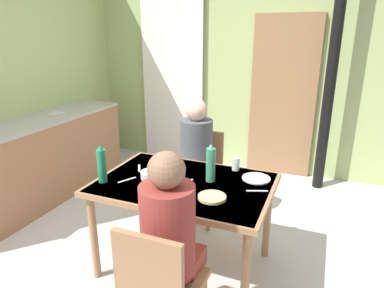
{
  "coord_description": "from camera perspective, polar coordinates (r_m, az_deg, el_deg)",
  "views": [
    {
      "loc": [
        1.22,
        -2.13,
        1.79
      ],
      "look_at": [
        0.3,
        0.12,
        0.98
      ],
      "focal_mm": 31.73,
      "sensor_mm": 36.0,
      "label": 1
    }
  ],
  "objects": [
    {
      "name": "water_bottle_green_far",
      "position": [
        2.56,
        -14.94,
        -3.39
      ],
      "size": [
        0.07,
        0.07,
        0.29
      ],
      "color": "#1D7D51",
      "rests_on": "dining_table"
    },
    {
      "name": "ground_plane",
      "position": [
        3.04,
        -6.42,
        -17.89
      ],
      "size": [
        5.92,
        5.92,
        0.0
      ],
      "primitive_type": "plane",
      "color": "#BABCB9"
    },
    {
      "name": "door_wooden",
      "position": [
        4.43,
        14.99,
        7.49
      ],
      "size": [
        0.8,
        0.05,
        2.0
      ],
      "primitive_type": "cube",
      "color": "#916945",
      "rests_on": "ground_plane"
    },
    {
      "name": "drinking_glass_by_near_diner",
      "position": [
        2.73,
        7.37,
        -3.31
      ],
      "size": [
        0.06,
        0.06,
        0.11
      ],
      "primitive_type": "cylinder",
      "color": "silver",
      "rests_on": "dining_table"
    },
    {
      "name": "chair_near_diner",
      "position": [
        1.97,
        -5.58,
        -22.64
      ],
      "size": [
        0.4,
        0.4,
        0.87
      ],
      "color": "#9A6D49",
      "rests_on": "ground_plane"
    },
    {
      "name": "water_bottle_green_near",
      "position": [
        2.49,
        3.16,
        -3.33
      ],
      "size": [
        0.07,
        0.07,
        0.29
      ],
      "color": "#388B67",
      "rests_on": "dining_table"
    },
    {
      "name": "serving_bowl_center",
      "position": [
        2.59,
        -6.75,
        -5.17
      ],
      "size": [
        0.17,
        0.17,
        0.05
      ],
      "primitive_type": "cylinder",
      "color": "silver",
      "rests_on": "dining_table"
    },
    {
      "name": "dining_table",
      "position": [
        2.56,
        -1.29,
        -7.95
      ],
      "size": [
        1.28,
        0.88,
        0.73
      ],
      "color": "#9A6D49",
      "rests_on": "ground_plane"
    },
    {
      "name": "cutlery_fork_near",
      "position": [
        2.43,
        10.88,
        -7.75
      ],
      "size": [
        0.15,
        0.07,
        0.0
      ],
      "primitive_type": "cube",
      "rotation": [
        0.0,
        0.0,
        0.37
      ],
      "color": "silver",
      "rests_on": "dining_table"
    },
    {
      "name": "dinner_plate_near_right",
      "position": [
        2.74,
        -3.12,
        -4.24
      ],
      "size": [
        0.2,
        0.2,
        0.01
      ],
      "primitive_type": "cylinder",
      "color": "white",
      "rests_on": "dining_table"
    },
    {
      "name": "person_far_diner",
      "position": [
        3.13,
        0.64,
        -0.41
      ],
      "size": [
        0.3,
        0.37,
        0.77
      ],
      "rotation": [
        0.0,
        0.0,
        3.14
      ],
      "color": "#475A51",
      "rests_on": "ground_plane"
    },
    {
      "name": "chair_far_diner",
      "position": [
        3.35,
        1.49,
        -4.31
      ],
      "size": [
        0.4,
        0.4,
        0.87
      ],
      "rotation": [
        0.0,
        0.0,
        3.14
      ],
      "color": "#9A6D49",
      "rests_on": "ground_plane"
    },
    {
      "name": "curtain_panel",
      "position": [
        4.8,
        -3.34,
        11.5
      ],
      "size": [
        0.9,
        0.03,
        2.43
      ],
      "primitive_type": "cube",
      "color": "white",
      "rests_on": "ground_plane"
    },
    {
      "name": "cutlery_knife_near",
      "position": [
        2.8,
        -8.86,
        -4.02
      ],
      "size": [
        0.09,
        0.14,
        0.0
      ],
      "primitive_type": "cube",
      "rotation": [
        0.0,
        0.0,
        2.12
      ],
      "color": "silver",
      "rests_on": "dining_table"
    },
    {
      "name": "person_near_diner",
      "position": [
        1.9,
        -3.9,
        -13.71
      ],
      "size": [
        0.3,
        0.37,
        0.77
      ],
      "color": "brown",
      "rests_on": "ground_plane"
    },
    {
      "name": "wall_back",
      "position": [
        4.58,
        6.98,
        13.98
      ],
      "size": [
        4.17,
        0.1,
        2.9
      ],
      "primitive_type": "cube",
      "color": "#A0B470",
      "rests_on": "ground_plane"
    },
    {
      "name": "wall_left",
      "position": [
        4.2,
        -28.18,
        11.61
      ],
      "size": [
        0.1,
        3.41,
        2.9
      ],
      "primitive_type": "cube",
      "color": "#A2B772",
      "rests_on": "ground_plane"
    },
    {
      "name": "cutlery_fork_far",
      "position": [
        2.6,
        -10.86,
        -5.95
      ],
      "size": [
        0.08,
        0.14,
        0.0
      ],
      "primitive_type": "cube",
      "rotation": [
        0.0,
        0.0,
        1.09
      ],
      "color": "silver",
      "rests_on": "dining_table"
    },
    {
      "name": "stove_pipe_column",
      "position": [
        4.07,
        22.55,
        12.21
      ],
      "size": [
        0.12,
        0.12,
        2.9
      ],
      "primitive_type": "cylinder",
      "color": "black",
      "rests_on": "ground_plane"
    },
    {
      "name": "cutlery_knife_far",
      "position": [
        2.51,
        -1.04,
        -6.51
      ],
      "size": [
        0.06,
        0.15,
        0.0
      ],
      "primitive_type": "cube",
      "rotation": [
        0.0,
        0.0,
        4.41
      ],
      "color": "silver",
      "rests_on": "dining_table"
    },
    {
      "name": "bread_plate_sliced",
      "position": [
        2.29,
        3.39,
        -8.91
      ],
      "size": [
        0.19,
        0.19,
        0.02
      ],
      "primitive_type": "cylinder",
      "color": "#DBB77A",
      "rests_on": "dining_table"
    },
    {
      "name": "kitchen_counter",
      "position": [
        4.09,
        -24.28,
        -2.43
      ],
      "size": [
        0.61,
        2.23,
        0.91
      ],
      "color": "#966646",
      "rests_on": "ground_plane"
    },
    {
      "name": "dinner_plate_near_left",
      "position": [
        2.61,
        10.74,
        -5.7
      ],
      "size": [
        0.21,
        0.21,
        0.01
      ],
      "primitive_type": "cylinder",
      "color": "white",
      "rests_on": "dining_table"
    }
  ]
}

